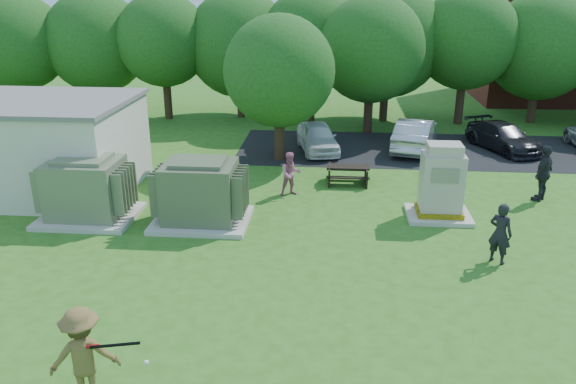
# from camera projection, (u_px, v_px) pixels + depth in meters

# --- Properties ---
(ground) EXTENTS (120.00, 120.00, 0.00)m
(ground) POSITION_uv_depth(u_px,v_px,m) (274.00, 300.00, 13.50)
(ground) COLOR #2D6619
(ground) RESTS_ON ground
(parking_strip) EXTENTS (20.00, 6.00, 0.01)m
(parking_strip) POSITION_uv_depth(u_px,v_px,m) (459.00, 151.00, 25.55)
(parking_strip) COLOR #232326
(parking_strip) RESTS_ON ground
(transformer_left) EXTENTS (3.00, 2.40, 2.07)m
(transformer_left) POSITION_uv_depth(u_px,v_px,m) (86.00, 190.00, 17.88)
(transformer_left) COLOR beige
(transformer_left) RESTS_ON ground
(transformer_right) EXTENTS (3.00, 2.40, 2.07)m
(transformer_right) POSITION_uv_depth(u_px,v_px,m) (200.00, 194.00, 17.58)
(transformer_right) COLOR beige
(transformer_right) RESTS_ON ground
(generator_cabinet) EXTENTS (2.03, 1.66, 2.47)m
(generator_cabinet) POSITION_uv_depth(u_px,v_px,m) (441.00, 186.00, 17.94)
(generator_cabinet) COLOR beige
(generator_cabinet) RESTS_ON ground
(picnic_table) EXTENTS (1.61, 1.21, 0.69)m
(picnic_table) POSITION_uv_depth(u_px,v_px,m) (348.00, 173.00, 21.25)
(picnic_table) COLOR black
(picnic_table) RESTS_ON ground
(batter) EXTENTS (1.39, 1.06, 1.90)m
(batter) POSITION_uv_depth(u_px,v_px,m) (83.00, 355.00, 9.98)
(batter) COLOR brown
(batter) RESTS_ON ground
(person_by_generator) EXTENTS (0.75, 0.71, 1.72)m
(person_by_generator) POSITION_uv_depth(u_px,v_px,m) (500.00, 233.00, 15.06)
(person_by_generator) COLOR black
(person_by_generator) RESTS_ON ground
(person_at_picnic) EXTENTS (0.93, 0.82, 1.59)m
(person_at_picnic) POSITION_uv_depth(u_px,v_px,m) (291.00, 174.00, 19.97)
(person_at_picnic) COLOR #BF6585
(person_at_picnic) RESTS_ON ground
(person_walking_right) EXTENTS (1.13, 1.19, 1.99)m
(person_walking_right) POSITION_uv_depth(u_px,v_px,m) (543.00, 173.00, 19.40)
(person_walking_right) COLOR #26272B
(person_walking_right) RESTS_ON ground
(car_white) EXTENTS (2.32, 4.03, 1.29)m
(car_white) POSITION_uv_depth(u_px,v_px,m) (318.00, 137.00, 25.29)
(car_white) COLOR white
(car_white) RESTS_ON ground
(car_silver_a) EXTENTS (2.62, 4.63, 1.44)m
(car_silver_a) POSITION_uv_depth(u_px,v_px,m) (415.00, 134.00, 25.45)
(car_silver_a) COLOR #B8B8BD
(car_silver_a) RESTS_ON ground
(car_dark) EXTENTS (3.17, 4.47, 1.20)m
(car_dark) POSITION_uv_depth(u_px,v_px,m) (503.00, 137.00, 25.50)
(car_dark) COLOR black
(car_dark) RESTS_ON ground
(batting_equipment) EXTENTS (1.12, 0.33, 0.29)m
(batting_equipment) POSITION_uv_depth(u_px,v_px,m) (116.00, 348.00, 9.75)
(batting_equipment) COLOR black
(batting_equipment) RESTS_ON ground
(tree_row) EXTENTS (41.30, 13.30, 7.30)m
(tree_row) POSITION_uv_depth(u_px,v_px,m) (345.00, 45.00, 29.18)
(tree_row) COLOR #47301E
(tree_row) RESTS_ON ground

